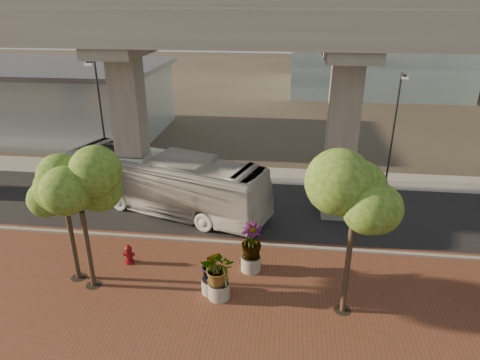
# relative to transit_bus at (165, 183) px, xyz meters

# --- Properties ---
(ground) EXTENTS (160.00, 160.00, 0.00)m
(ground) POSITION_rel_transit_bus_xyz_m (4.01, -1.47, -1.78)
(ground) COLOR #312C24
(ground) RESTS_ON ground
(brick_plaza) EXTENTS (70.00, 13.00, 0.06)m
(brick_plaza) POSITION_rel_transit_bus_xyz_m (4.01, -9.47, -1.75)
(brick_plaza) COLOR brown
(brick_plaza) RESTS_ON ground
(asphalt_road) EXTENTS (90.00, 8.00, 0.04)m
(asphalt_road) POSITION_rel_transit_bus_xyz_m (4.01, 0.53, -1.76)
(asphalt_road) COLOR black
(asphalt_road) RESTS_ON ground
(curb_strip) EXTENTS (70.00, 0.25, 0.16)m
(curb_strip) POSITION_rel_transit_bus_xyz_m (4.01, -3.47, -1.70)
(curb_strip) COLOR gray
(curb_strip) RESTS_ON ground
(far_sidewalk) EXTENTS (90.00, 3.00, 0.06)m
(far_sidewalk) POSITION_rel_transit_bus_xyz_m (4.01, 6.03, -1.75)
(far_sidewalk) COLOR gray
(far_sidewalk) RESTS_ON ground
(transit_viaduct) EXTENTS (72.00, 5.60, 12.40)m
(transit_viaduct) POSITION_rel_transit_bus_xyz_m (4.01, 0.53, 5.51)
(transit_viaduct) COLOR gray
(transit_viaduct) RESTS_ON ground
(station_pavilion) EXTENTS (23.00, 13.00, 6.30)m
(station_pavilion) POSITION_rel_transit_bus_xyz_m (-15.99, 14.53, 1.44)
(station_pavilion) COLOR #A8B9C0
(station_pavilion) RESTS_ON ground
(transit_bus) EXTENTS (13.03, 6.91, 3.55)m
(transit_bus) POSITION_rel_transit_bus_xyz_m (0.00, 0.00, 0.00)
(transit_bus) COLOR silver
(transit_bus) RESTS_ON ground
(fire_hydrant) EXTENTS (0.49, 0.44, 0.99)m
(fire_hydrant) POSITION_rel_transit_bus_xyz_m (-0.21, -5.79, -1.24)
(fire_hydrant) COLOR maroon
(fire_hydrant) RESTS_ON ground
(planter_front) EXTENTS (2.06, 2.06, 2.26)m
(planter_front) POSITION_rel_transit_bus_xyz_m (4.51, -7.82, -0.34)
(planter_front) COLOR #ABA69B
(planter_front) RESTS_ON ground
(planter_right) EXTENTS (2.26, 2.26, 2.42)m
(planter_right) POSITION_rel_transit_bus_xyz_m (5.67, -5.66, -0.25)
(planter_right) COLOR #AFAA9E
(planter_right) RESTS_ON ground
(planter_left) EXTENTS (1.89, 1.89, 2.08)m
(planter_left) POSITION_rel_transit_bus_xyz_m (4.13, -7.52, -0.45)
(planter_left) COLOR #A39F93
(planter_left) RESTS_ON ground
(street_tree_far_west) EXTENTS (3.25, 3.25, 5.93)m
(street_tree_far_west) POSITION_rel_transit_bus_xyz_m (-2.12, -7.22, 2.71)
(street_tree_far_west) COLOR #403224
(street_tree_far_west) RESTS_ON ground
(street_tree_near_west) EXTENTS (3.81, 3.81, 6.52)m
(street_tree_near_west) POSITION_rel_transit_bus_xyz_m (-1.19, -7.67, 3.05)
(street_tree_near_west) COLOR #403224
(street_tree_near_west) RESTS_ON ground
(street_tree_near_east) EXTENTS (4.06, 4.06, 7.14)m
(street_tree_near_east) POSITION_rel_transit_bus_xyz_m (9.67, -8.04, 3.55)
(street_tree_near_east) COLOR #403224
(street_tree_near_east) RESTS_ON ground
(streetlamp_west) EXTENTS (0.40, 1.17, 8.10)m
(streetlamp_west) POSITION_rel_transit_bus_xyz_m (-5.70, 4.74, 2.95)
(streetlamp_west) COLOR #2A292E
(streetlamp_west) RESTS_ON ground
(streetlamp_east) EXTENTS (0.38, 1.11, 7.67)m
(streetlamp_east) POSITION_rel_transit_bus_xyz_m (13.70, 4.57, 2.70)
(streetlamp_east) COLOR #29292D
(streetlamp_east) RESTS_ON ground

